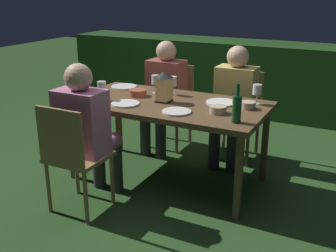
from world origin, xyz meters
name	(u,v)px	position (x,y,z in m)	size (l,w,h in m)	color
ground_plane	(168,179)	(0.00, 0.00, 0.00)	(16.00, 16.00, 0.00)	#26471E
dining_table	(168,108)	(0.00, 0.00, 0.67)	(1.69, 0.89, 0.73)	brown
chair_side_left_a	(72,154)	(-0.38, -0.84, 0.49)	(0.42, 0.40, 0.87)	#937047
person_in_pink	(87,127)	(-0.38, -0.64, 0.64)	(0.38, 0.47, 1.15)	#C675A3
chair_side_right_b	(239,110)	(0.38, 0.84, 0.49)	(0.42, 0.40, 0.87)	#937047
person_in_mustard	(234,100)	(0.38, 0.64, 0.64)	(0.38, 0.47, 1.15)	tan
chair_side_right_a	(172,101)	(-0.38, 0.84, 0.49)	(0.42, 0.40, 0.87)	#937047
person_in_rust	(164,91)	(-0.38, 0.64, 0.64)	(0.38, 0.47, 1.15)	#9E4C47
lantern_centerpiece	(164,85)	(-0.03, -0.01, 0.88)	(0.15, 0.15, 0.27)	black
green_bottle_on_table	(237,108)	(0.70, -0.27, 0.84)	(0.07, 0.07, 0.29)	#144723
wine_glass_a	(257,91)	(0.69, 0.29, 0.85)	(0.08, 0.08, 0.17)	silver
wine_glass_b	(173,82)	(-0.08, 0.24, 0.85)	(0.08, 0.08, 0.17)	silver
wine_glass_c	(102,87)	(-0.53, -0.22, 0.85)	(0.08, 0.08, 0.17)	silver
wine_glass_d	(156,81)	(-0.24, 0.23, 0.85)	(0.08, 0.08, 0.17)	silver
plate_a	(125,104)	(-0.28, -0.24, 0.74)	(0.24, 0.24, 0.01)	white
plate_b	(221,102)	(0.42, 0.17, 0.74)	(0.26, 0.26, 0.01)	white
plate_c	(124,87)	(-0.63, 0.27, 0.74)	(0.25, 0.25, 0.01)	white
plate_d	(177,112)	(0.20, -0.24, 0.74)	(0.23, 0.23, 0.01)	silver
bowl_olives	(218,109)	(0.50, -0.11, 0.76)	(0.13, 0.13, 0.06)	#BCAD8E
bowl_bread	(100,91)	(-0.69, -0.04, 0.75)	(0.12, 0.12, 0.04)	silver
bowl_salad	(138,92)	(-0.34, 0.06, 0.76)	(0.16, 0.16, 0.06)	#9E5138
bowl_dip	(248,105)	(0.67, 0.12, 0.76)	(0.12, 0.12, 0.06)	#BCAD8E
hedge_backdrop	(249,77)	(0.00, 2.44, 0.48)	(5.35, 0.70, 0.96)	#1E4219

